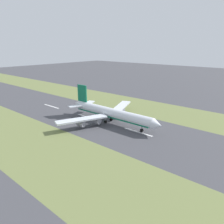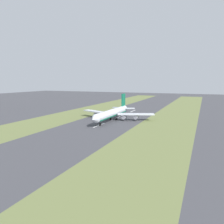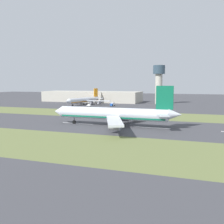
{
  "view_description": "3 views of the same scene",
  "coord_description": "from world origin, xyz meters",
  "px_view_note": "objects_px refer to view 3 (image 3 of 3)",
  "views": [
    {
      "loc": [
        92.37,
        84.03,
        44.95
      ],
      "look_at": [
        -1.62,
        3.34,
        7.0
      ],
      "focal_mm": 35.0,
      "sensor_mm": 36.0,
      "label": 1
    },
    {
      "loc": [
        -68.85,
        161.45,
        31.77
      ],
      "look_at": [
        -1.62,
        3.34,
        7.0
      ],
      "focal_mm": 35.0,
      "sensor_mm": 36.0,
      "label": 2
    },
    {
      "loc": [
        -124.56,
        -39.53,
        21.6
      ],
      "look_at": [
        -1.62,
        3.34,
        7.0
      ],
      "focal_mm": 42.0,
      "sensor_mm": 36.0,
      "label": 3
    }
  ],
  "objects_px": {
    "control_tower": "(159,80)",
    "service_truck": "(112,104)",
    "airplane_main_jet": "(116,114)",
    "terminal_building": "(92,96)",
    "apron_car": "(89,105)",
    "airplane_parked_apron": "(85,100)"
  },
  "relations": [
    {
      "from": "airplane_main_jet",
      "to": "terminal_building",
      "type": "height_order",
      "value": "airplane_main_jet"
    },
    {
      "from": "control_tower",
      "to": "airplane_parked_apron",
      "type": "height_order",
      "value": "control_tower"
    },
    {
      "from": "control_tower",
      "to": "airplane_parked_apron",
      "type": "distance_m",
      "value": 77.45
    },
    {
      "from": "apron_car",
      "to": "control_tower",
      "type": "bearing_deg",
      "value": -48.76
    },
    {
      "from": "airplane_main_jet",
      "to": "control_tower",
      "type": "relative_size",
      "value": 1.72
    },
    {
      "from": "airplane_main_jet",
      "to": "control_tower",
      "type": "distance_m",
      "value": 145.83
    },
    {
      "from": "service_truck",
      "to": "apron_car",
      "type": "xyz_separation_m",
      "value": [
        -9.17,
        19.55,
        -0.66
      ]
    },
    {
      "from": "terminal_building",
      "to": "airplane_parked_apron",
      "type": "distance_m",
      "value": 45.0
    },
    {
      "from": "airplane_parked_apron",
      "to": "apron_car",
      "type": "distance_m",
      "value": 18.48
    },
    {
      "from": "airplane_main_jet",
      "to": "terminal_building",
      "type": "relative_size",
      "value": 0.6
    },
    {
      "from": "airplane_main_jet",
      "to": "control_tower",
      "type": "bearing_deg",
      "value": 0.82
    },
    {
      "from": "airplane_main_jet",
      "to": "airplane_parked_apron",
      "type": "xyz_separation_m",
      "value": [
        110.29,
        68.72,
        -1.32
      ]
    },
    {
      "from": "terminal_building",
      "to": "apron_car",
      "type": "xyz_separation_m",
      "value": [
        -57.92,
        -22.31,
        -4.82
      ]
    },
    {
      "from": "airplane_parked_apron",
      "to": "service_truck",
      "type": "height_order",
      "value": "airplane_parked_apron"
    },
    {
      "from": "terminal_building",
      "to": "service_truck",
      "type": "relative_size",
      "value": 18.12
    },
    {
      "from": "airplane_main_jet",
      "to": "service_truck",
      "type": "relative_size",
      "value": 10.89
    },
    {
      "from": "terminal_building",
      "to": "airplane_parked_apron",
      "type": "relative_size",
      "value": 2.14
    },
    {
      "from": "terminal_building",
      "to": "service_truck",
      "type": "height_order",
      "value": "terminal_building"
    },
    {
      "from": "control_tower",
      "to": "airplane_parked_apron",
      "type": "bearing_deg",
      "value": 117.3
    },
    {
      "from": "control_tower",
      "to": "airplane_parked_apron",
      "type": "xyz_separation_m",
      "value": [
        -34.4,
        66.64,
        -19.36
      ]
    },
    {
      "from": "terminal_building",
      "to": "service_truck",
      "type": "distance_m",
      "value": 64.39
    },
    {
      "from": "control_tower",
      "to": "service_truck",
      "type": "bearing_deg",
      "value": 137.67
    }
  ]
}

